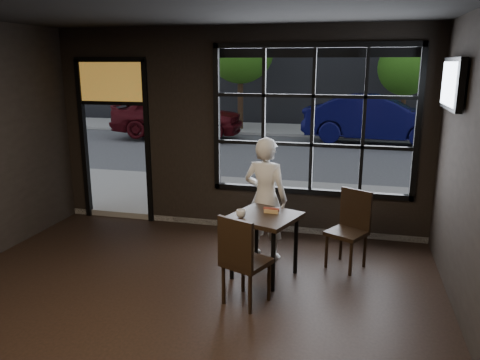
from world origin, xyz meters
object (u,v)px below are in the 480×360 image
(chair_near, at_px, (246,259))
(man, at_px, (265,198))
(cafe_table, at_px, (264,246))
(navy_car, at_px, (377,119))

(chair_near, bearing_deg, man, -65.08)
(cafe_table, height_order, navy_car, navy_car)
(cafe_table, bearing_deg, navy_car, 100.25)
(navy_car, bearing_deg, chair_near, 175.78)
(cafe_table, xyz_separation_m, navy_car, (1.70, 10.51, 0.47))
(navy_car, bearing_deg, cafe_table, 175.52)
(man, xyz_separation_m, navy_car, (1.80, 9.90, 0.03))
(cafe_table, distance_m, chair_near, 0.72)
(chair_near, distance_m, navy_car, 11.36)
(cafe_table, relative_size, man, 0.48)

